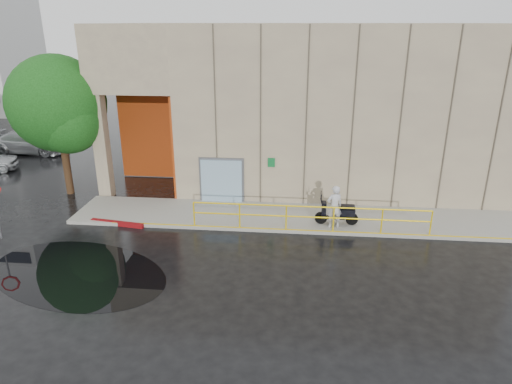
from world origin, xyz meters
TOP-DOWN VIEW (x-y plane):
  - ground at (0.00, 0.00)m, footprint 120.00×120.00m
  - sidewalk at (4.00, 4.50)m, footprint 20.00×3.00m
  - building at (5.10, 10.98)m, footprint 20.00×10.17m
  - guardrail at (4.25, 3.15)m, footprint 9.56×0.06m
  - person at (5.23, 3.50)m, footprint 0.76×0.62m
  - scooter at (5.39, 3.79)m, footprint 1.79×0.57m
  - red_curb at (-3.82, 3.10)m, footprint 2.40×0.54m
  - puddle at (-3.70, -0.79)m, footprint 7.74×6.17m
  - car_c at (-13.75, 13.53)m, footprint 4.99×2.21m
  - tree_near at (-7.47, 6.52)m, footprint 4.52×4.52m

SIDE VIEW (x-z plane):
  - ground at x=0.00m, z-range 0.00..0.00m
  - puddle at x=-3.70m, z-range 0.00..0.01m
  - sidewalk at x=4.00m, z-range 0.00..0.15m
  - red_curb at x=-3.82m, z-range 0.00..0.18m
  - guardrail at x=4.25m, z-range 0.16..1.19m
  - car_c at x=-13.75m, z-range 0.00..1.42m
  - scooter at x=5.39m, z-range 0.25..1.63m
  - person at x=5.23m, z-range 0.15..1.94m
  - building at x=5.10m, z-range 0.21..8.21m
  - tree_near at x=-7.47m, z-range 0.93..7.68m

